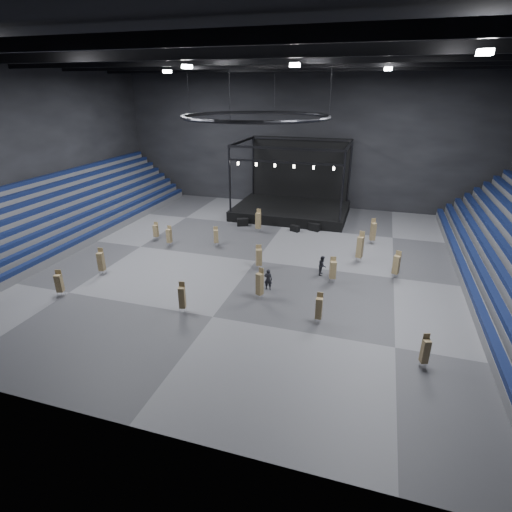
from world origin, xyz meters
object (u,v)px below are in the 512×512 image
(chair_stack_5, at_px, (216,236))
(chair_stack_10, at_px, (59,283))
(chair_stack_4, at_px, (260,283))
(man_center, at_px, (268,279))
(chair_stack_6, at_px, (182,297))
(chair_stack_3, at_px, (258,220))
(chair_stack_8, at_px, (373,231))
(chair_stack_1, at_px, (156,231))
(chair_stack_12, at_px, (319,308))
(crew_member, at_px, (322,265))
(chair_stack_0, at_px, (425,351))
(chair_stack_2, at_px, (101,261))
(flight_case_left, at_px, (243,222))
(chair_stack_11, at_px, (396,264))
(chair_stack_14, at_px, (169,235))
(chair_stack_7, at_px, (360,247))
(chair_stack_9, at_px, (333,269))
(flight_case_right, at_px, (314,227))
(chair_stack_13, at_px, (259,257))
(flight_case_mid, at_px, (295,228))
(stage, at_px, (293,203))

(chair_stack_5, distance_m, chair_stack_10, 15.61)
(chair_stack_4, relative_size, chair_stack_5, 1.25)
(chair_stack_10, height_order, man_center, chair_stack_10)
(man_center, bearing_deg, chair_stack_10, 16.97)
(chair_stack_6, bearing_deg, chair_stack_3, 76.93)
(chair_stack_8, bearing_deg, chair_stack_4, -140.69)
(chair_stack_1, height_order, chair_stack_10, chair_stack_10)
(chair_stack_12, bearing_deg, crew_member, 96.32)
(chair_stack_6, relative_size, chair_stack_12, 1.04)
(chair_stack_1, xyz_separation_m, chair_stack_4, (14.40, -9.20, 0.25))
(chair_stack_1, height_order, chair_stack_4, chair_stack_4)
(chair_stack_0, height_order, chair_stack_2, chair_stack_2)
(flight_case_left, xyz_separation_m, chair_stack_4, (7.05, -16.51, 0.87))
(chair_stack_11, xyz_separation_m, chair_stack_14, (-22.29, 1.03, -0.13))
(chair_stack_7, bearing_deg, man_center, -111.43)
(flight_case_left, xyz_separation_m, chair_stack_9, (12.08, -12.02, 0.77))
(flight_case_right, relative_size, chair_stack_13, 0.57)
(chair_stack_2, distance_m, chair_stack_14, 8.26)
(flight_case_left, bearing_deg, chair_stack_0, -49.29)
(chair_stack_3, height_order, chair_stack_13, chair_stack_3)
(chair_stack_5, xyz_separation_m, chair_stack_14, (-4.62, -1.41, 0.04))
(flight_case_left, relative_size, chair_stack_4, 0.51)
(flight_case_right, relative_size, chair_stack_1, 0.66)
(chair_stack_0, bearing_deg, flight_case_mid, 101.15)
(chair_stack_13, bearing_deg, chair_stack_9, -30.50)
(chair_stack_4, distance_m, chair_stack_13, 5.48)
(chair_stack_2, xyz_separation_m, chair_stack_6, (9.66, -3.68, -0.05))
(flight_case_left, height_order, chair_stack_10, chair_stack_10)
(chair_stack_9, relative_size, crew_member, 1.31)
(stage, xyz_separation_m, chair_stack_12, (7.35, -25.25, -0.26))
(man_center, bearing_deg, chair_stack_6, 42.28)
(chair_stack_8, relative_size, chair_stack_12, 1.18)
(chair_stack_1, distance_m, chair_stack_11, 24.61)
(crew_member, bearing_deg, chair_stack_2, 105.78)
(chair_stack_13, distance_m, man_center, 4.01)
(chair_stack_3, relative_size, chair_stack_4, 1.04)
(chair_stack_0, distance_m, chair_stack_12, 7.28)
(chair_stack_11, distance_m, chair_stack_12, 10.52)
(chair_stack_4, bearing_deg, stage, 119.30)
(flight_case_right, xyz_separation_m, chair_stack_2, (-15.85, -17.12, 0.84))
(chair_stack_9, bearing_deg, flight_case_right, 90.54)
(flight_case_left, distance_m, chair_stack_14, 9.91)
(flight_case_right, bearing_deg, chair_stack_1, -152.99)
(chair_stack_6, relative_size, chair_stack_11, 0.98)
(flight_case_mid, distance_m, chair_stack_11, 14.28)
(chair_stack_1, xyz_separation_m, chair_stack_7, (21.29, 0.48, 0.45))
(stage, relative_size, crew_member, 8.04)
(flight_case_right, bearing_deg, chair_stack_7, -53.88)
(chair_stack_2, xyz_separation_m, chair_stack_7, (21.37, 9.56, 0.24))
(flight_case_right, xyz_separation_m, chair_stack_6, (-6.19, -20.81, 0.79))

